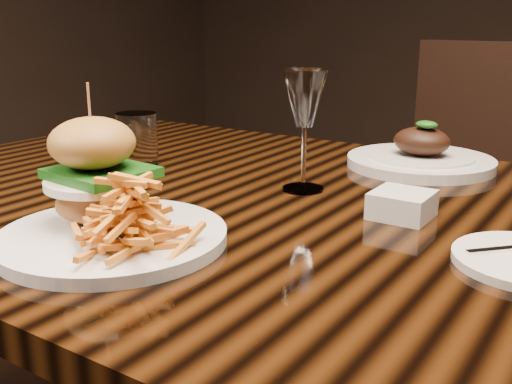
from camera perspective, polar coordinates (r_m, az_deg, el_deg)
The scene contains 7 objects.
dining_table at distance 0.87m, azimuth 7.41°, elevation -6.59°, with size 1.60×0.90×0.75m.
burger_plate at distance 0.72m, azimuth -13.76°, elevation -0.94°, with size 0.27×0.27×0.18m.
ramekin at distance 0.82m, azimuth 13.74°, elevation -1.17°, with size 0.08×0.08×0.04m, color silver.
wine_glass at distance 0.91m, azimuth 4.68°, elevation 8.49°, with size 0.07×0.07×0.19m.
water_tumbler at distance 1.09m, azimuth -11.27°, elevation 4.82°, with size 0.07×0.07×0.10m, color white.
far_dish at distance 1.12m, azimuth 15.40°, elevation 3.15°, with size 0.26×0.26×0.09m.
chair_far at distance 1.72m, azimuth 19.57°, elevation -0.65°, with size 0.54×0.54×0.95m.
Camera 1 is at (0.35, -0.72, 1.01)m, focal length 42.00 mm.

